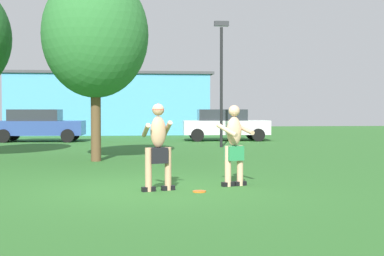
# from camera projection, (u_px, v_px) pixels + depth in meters

# --- Properties ---
(ground_plane) EXTENTS (80.00, 80.00, 0.00)m
(ground_plane) POSITION_uv_depth(u_px,v_px,m) (148.00, 190.00, 10.80)
(ground_plane) COLOR #2D6628
(player_with_cap) EXTENTS (0.67, 0.69, 1.70)m
(player_with_cap) POSITION_uv_depth(u_px,v_px,m) (158.00, 143.00, 10.66)
(player_with_cap) COLOR black
(player_with_cap) RESTS_ON ground_plane
(player_in_green) EXTENTS (0.74, 0.69, 1.66)m
(player_in_green) POSITION_uv_depth(u_px,v_px,m) (234.00, 144.00, 11.33)
(player_in_green) COLOR black
(player_in_green) RESTS_ON ground_plane
(frisbee) EXTENTS (0.25, 0.25, 0.03)m
(frisbee) POSITION_uv_depth(u_px,v_px,m) (199.00, 191.00, 10.53)
(frisbee) COLOR orange
(frisbee) RESTS_ON ground_plane
(car_white_near_post) EXTENTS (4.38, 2.19, 1.58)m
(car_white_near_post) POSITION_uv_depth(u_px,v_px,m) (225.00, 124.00, 28.06)
(car_white_near_post) COLOR white
(car_white_near_post) RESTS_ON ground_plane
(car_blue_far_end) EXTENTS (4.38, 2.20, 1.58)m
(car_blue_far_end) POSITION_uv_depth(u_px,v_px,m) (38.00, 125.00, 27.21)
(car_blue_far_end) COLOR #2D478C
(car_blue_far_end) RESTS_ON ground_plane
(lamp_post) EXTENTS (0.60, 0.24, 5.24)m
(lamp_post) POSITION_uv_depth(u_px,v_px,m) (221.00, 69.00, 23.02)
(lamp_post) COLOR black
(lamp_post) RESTS_ON ground_plane
(outbuilding_behind_lot) EXTENTS (12.89, 6.32, 3.91)m
(outbuilding_behind_lot) POSITION_uv_depth(u_px,v_px,m) (110.00, 104.00, 36.28)
(outbuilding_behind_lot) COLOR #4C9ED1
(outbuilding_behind_lot) RESTS_ON ground_plane
(tree_right_field) EXTENTS (3.21, 3.21, 5.75)m
(tree_right_field) POSITION_uv_depth(u_px,v_px,m) (95.00, 35.00, 16.72)
(tree_right_field) COLOR brown
(tree_right_field) RESTS_ON ground_plane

